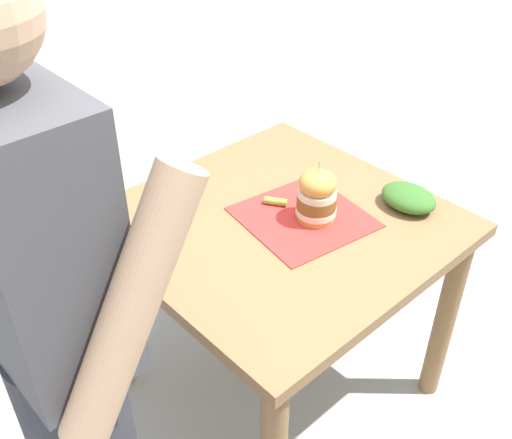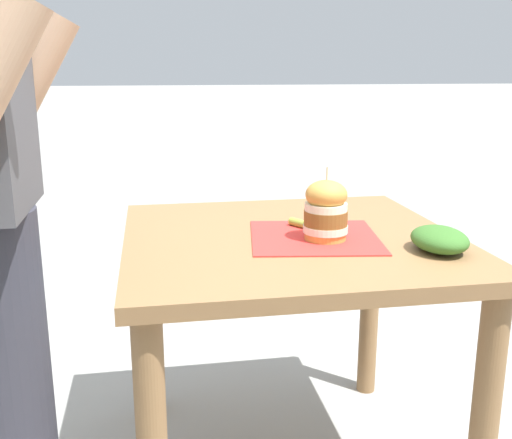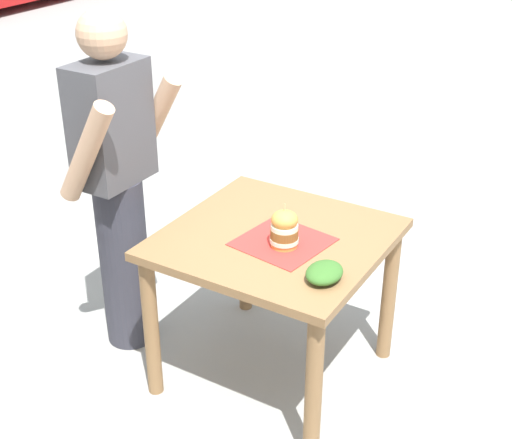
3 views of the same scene
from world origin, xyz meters
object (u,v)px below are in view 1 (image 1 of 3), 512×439
(patio_table, at_px, (279,253))
(diner_across_table, at_px, (61,349))
(side_salad, at_px, (409,198))
(sandwich, at_px, (317,196))
(pickle_spear, at_px, (276,201))

(patio_table, height_order, diner_across_table, diner_across_table)
(side_salad, bearing_deg, patio_table, 57.63)
(sandwich, distance_m, pickle_spear, 0.16)
(patio_table, xyz_separation_m, side_salad, (-0.22, -0.35, 0.16))
(pickle_spear, xyz_separation_m, side_salad, (-0.28, -0.30, 0.02))
(sandwich, relative_size, pickle_spear, 2.79)
(sandwich, distance_m, side_salad, 0.31)
(side_salad, relative_size, diner_across_table, 0.11)
(patio_table, distance_m, pickle_spear, 0.17)
(sandwich, distance_m, diner_across_table, 0.86)
(patio_table, bearing_deg, pickle_spear, -33.89)
(sandwich, relative_size, diner_across_table, 0.12)
(patio_table, relative_size, sandwich, 4.66)
(pickle_spear, height_order, diner_across_table, diner_across_table)
(sandwich, height_order, diner_across_table, diner_across_table)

